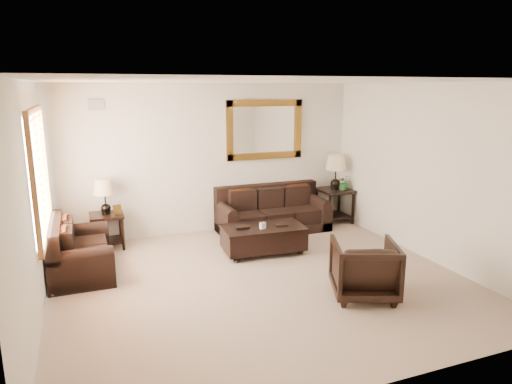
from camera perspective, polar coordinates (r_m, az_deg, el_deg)
name	(u,v)px	position (r m, az deg, el deg)	size (l,w,h in m)	color
room	(261,186)	(6.02, 0.64, 0.75)	(5.51, 5.01, 2.71)	gray
window	(40,173)	(6.48, -25.38, 2.16)	(0.07, 1.96, 1.66)	white
mirror	(265,130)	(8.60, 1.10, 7.78)	(1.50, 0.06, 1.10)	#513910
air_vent	(96,105)	(7.96, -19.37, 10.26)	(0.25, 0.02, 0.18)	#999999
sofa	(272,214)	(8.55, 2.00, -2.82)	(2.03, 0.88, 0.83)	black
loveseat	(77,254)	(7.06, -21.47, -7.23)	(0.85, 1.43, 0.80)	black
end_table_left	(106,203)	(7.89, -18.30, -1.35)	(0.53, 0.53, 1.17)	black
end_table_right	(335,178)	(9.07, 9.90, 1.69)	(0.61, 0.61, 1.35)	black
coffee_table	(263,236)	(7.39, 0.91, -5.58)	(1.35, 0.78, 0.55)	black
armchair	(364,266)	(6.03, 13.39, -9.01)	(0.79, 0.74, 0.81)	black
potted_plant	(344,184)	(9.07, 10.97, 1.00)	(0.26, 0.29, 0.22)	#20571E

